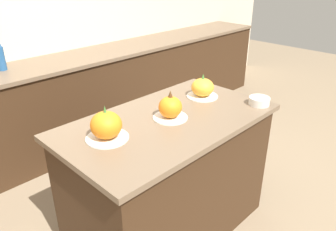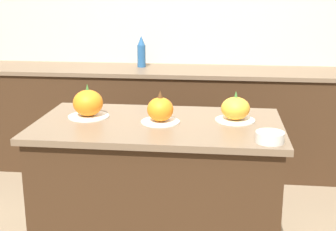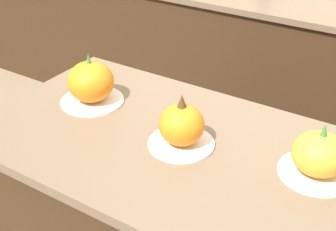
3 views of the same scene
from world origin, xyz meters
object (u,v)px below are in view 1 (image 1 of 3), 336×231
(pumpkin_cake_left, at_px, (106,126))
(pumpkin_cake_center, at_px, (170,108))
(pumpkin_cake_right, at_px, (203,88))
(mixing_bowl, at_px, (259,101))

(pumpkin_cake_left, distance_m, pumpkin_cake_center, 0.44)
(pumpkin_cake_right, height_order, mixing_bowl, pumpkin_cake_right)
(pumpkin_cake_left, xyz_separation_m, mixing_bowl, (1.01, -0.35, -0.05))
(mixing_bowl, bearing_deg, pumpkin_cake_center, 153.68)
(pumpkin_cake_center, bearing_deg, mixing_bowl, -26.32)
(pumpkin_cake_center, height_order, mixing_bowl, pumpkin_cake_center)
(pumpkin_cake_left, height_order, mixing_bowl, pumpkin_cake_left)
(pumpkin_cake_center, bearing_deg, pumpkin_cake_right, 11.12)
(pumpkin_cake_left, height_order, pumpkin_cake_center, pumpkin_cake_left)
(pumpkin_cake_right, xyz_separation_m, mixing_bowl, (0.16, -0.37, -0.04))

